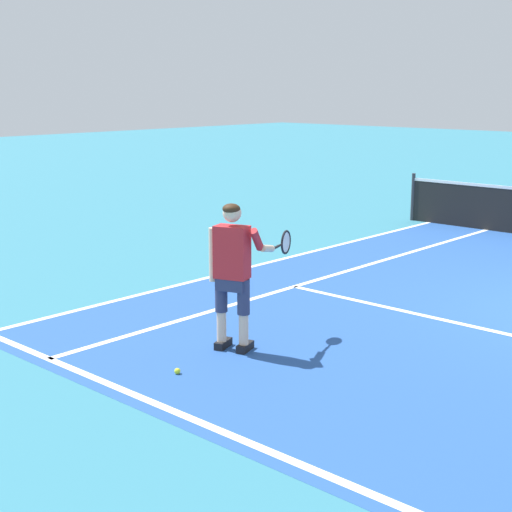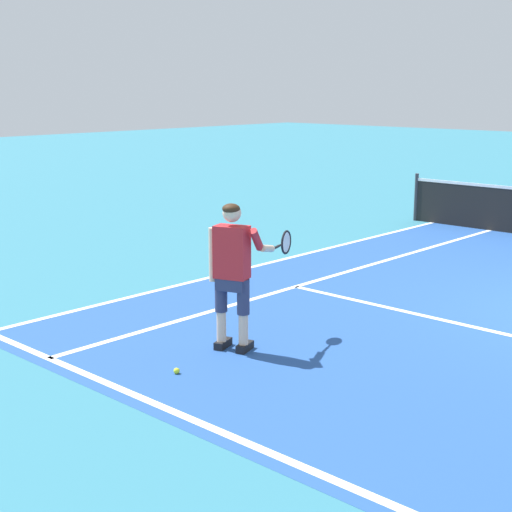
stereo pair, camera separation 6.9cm
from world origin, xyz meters
The scene contains 5 objects.
line_baseline centered at (0.00, -5.95, 0.00)m, with size 10.98×0.10×0.01m, color white.
line_singles_left centered at (-4.12, -0.60, 0.00)m, with size 0.10×10.70×0.01m, color white.
line_doubles_left centered at (-5.49, -0.60, 0.00)m, with size 0.10×10.70×0.01m, color white.
tennis_player centered at (-2.81, -4.31, 0.99)m, with size 0.58×1.22×1.71m.
tennis_ball_near_feet centered at (-2.72, -5.28, 0.03)m, with size 0.07×0.07×0.07m, color #CCE02D.
Camera 1 is at (3.06, -10.35, 2.98)m, focal length 53.73 mm.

